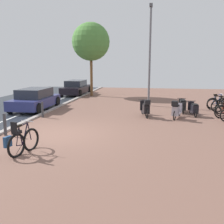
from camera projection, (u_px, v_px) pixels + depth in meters
The scene contains 15 objects.
ground at pixel (94, 136), 10.16m from camera, with size 21.00×40.00×0.13m.
bicycle_foreground at pixel (22, 141), 8.10m from camera, with size 0.80×1.43×1.13m.
bicycle_rack_06 at pixel (224, 106), 14.96m from camera, with size 1.45×0.48×1.03m.
bicycle_rack_07 at pixel (218, 105), 15.60m from camera, with size 1.36×0.48×0.98m.
bicycle_rack_08 at pixel (217, 103), 16.20m from camera, with size 1.35×0.48×0.98m.
scooter_near at pixel (145, 108), 13.66m from camera, with size 0.70×1.68×1.00m.
scooter_mid at pixel (183, 106), 14.80m from camera, with size 0.52×1.82×0.80m.
scooter_far at pixel (176, 110), 13.18m from camera, with size 0.76×1.62×1.00m.
scooter_extra at pixel (194, 109), 13.92m from camera, with size 0.53×1.65×0.75m.
parked_car_near at pixel (35, 99), 15.87m from camera, with size 1.92×3.93×1.29m.
parked_car_far at pixel (76, 88), 23.32m from camera, with size 1.83×4.28×1.29m.
lamp_post at pixel (150, 51), 16.61m from camera, with size 0.20×0.52×6.46m.
street_tree at pixel (91, 42), 21.65m from camera, with size 3.18×3.18×6.18m.
bollard_near at pixel (5, 125), 10.12m from camera, with size 0.12×0.12×0.88m.
bollard_far at pixel (42, 110), 13.50m from camera, with size 0.12×0.12×0.83m.
Camera 1 is at (3.71, -9.55, 2.83)m, focal length 41.27 mm.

